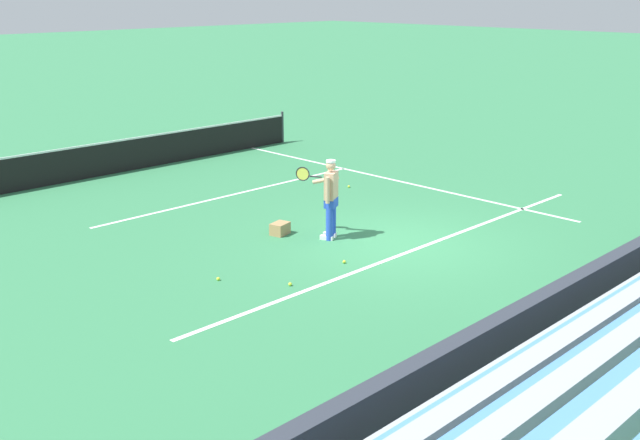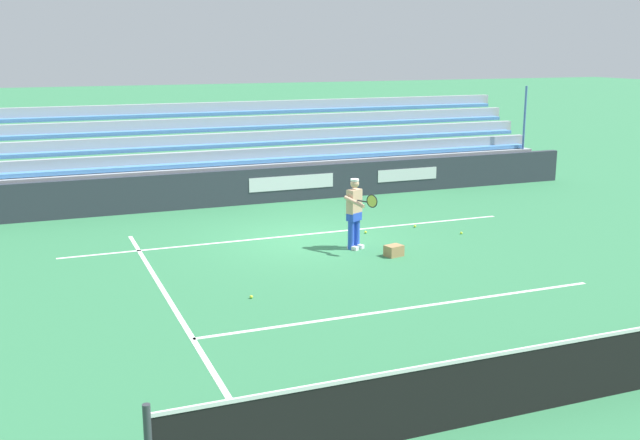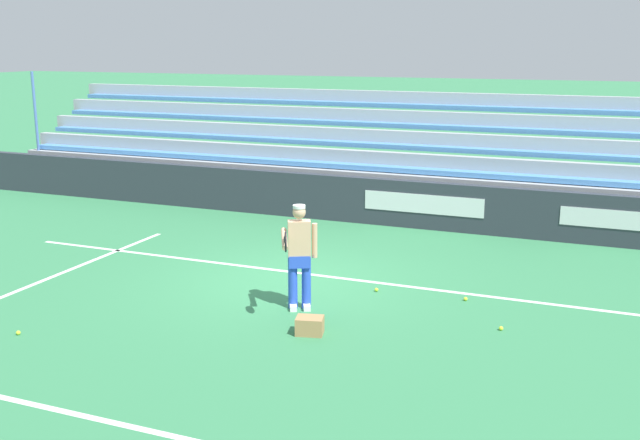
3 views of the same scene
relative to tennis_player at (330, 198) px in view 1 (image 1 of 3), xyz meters
The scene contains 12 objects.
ground_plane 1.73m from the tennis_player, 57.64° to the right, with size 160.00×160.00×0.00m, color #337A4C.
court_baseline_white 2.12m from the tennis_player, 65.66° to the right, with size 12.00×0.10×0.01m, color white.
court_sideline_white 5.69m from the tennis_player, 29.31° to the left, with size 0.10×12.00×0.01m, color white.
court_service_line_white 4.42m from the tennis_player, 79.46° to the left, with size 8.22×0.10×0.01m, color white.
back_wall_sponsor_board 6.10m from the tennis_player, 82.65° to the right, with size 23.09×0.25×1.10m.
tennis_player is the anchor object (origin of this frame).
ball_box_cardboard 1.35m from the tennis_player, 121.72° to the left, with size 0.40×0.30×0.26m, color #A87F51.
tennis_ball_on_baseline 2.93m from the tennis_player, 150.26° to the right, with size 0.07×0.07×0.07m, color #CCE533.
tennis_ball_midcourt 4.37m from the tennis_player, 37.65° to the left, with size 0.07×0.07×0.07m, color #CCE533.
tennis_ball_toward_net 1.78m from the tennis_player, 125.10° to the right, with size 0.07×0.07×0.07m, color #CCE533.
tennis_ball_stray_back 3.32m from the tennis_player, behind, with size 0.07×0.07×0.07m, color #CCE533.
tennis_net 8.54m from the tennis_player, 84.68° to the left, with size 11.09×0.09×1.07m.
Camera 1 is at (-11.65, -9.40, 5.13)m, focal length 42.00 mm.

